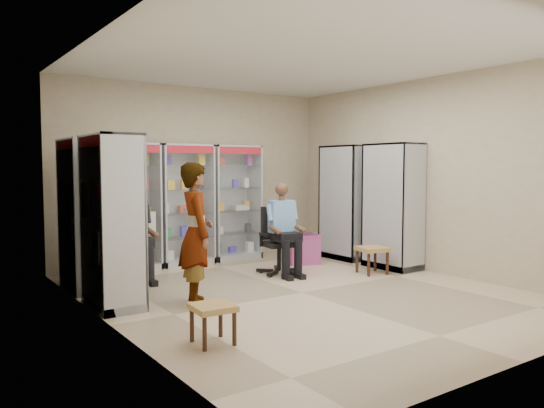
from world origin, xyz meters
TOP-DOWN VIEW (x-y plane):
  - floor at (0.00, 0.00)m, footprint 6.00×6.00m
  - room_shell at (0.00, 0.00)m, footprint 5.02×6.02m
  - cabinet_back_left at (-1.30, 2.73)m, footprint 0.90×0.50m
  - cabinet_back_mid at (-0.35, 2.73)m, footprint 0.90×0.50m
  - cabinet_back_right at (0.60, 2.73)m, footprint 0.90×0.50m
  - cabinet_right_far at (2.23, 1.60)m, footprint 0.90×0.50m
  - cabinet_right_near at (2.23, 0.50)m, footprint 0.90×0.50m
  - cabinet_left_far at (-2.23, 1.80)m, footprint 0.90×0.50m
  - cabinet_left_near at (-2.23, 0.70)m, footprint 0.90×0.50m
  - wooden_chair at (-1.55, 2.00)m, footprint 0.42×0.42m
  - seated_customer at (-1.55, 1.95)m, footprint 0.44×0.60m
  - office_chair at (0.47, 1.17)m, footprint 0.64×0.64m
  - seated_shopkeeper at (0.47, 1.12)m, footprint 0.51×0.65m
  - pink_trunk at (1.30, 1.67)m, footprint 0.64×0.63m
  - tea_glass at (1.29, 1.67)m, footprint 0.07×0.07m
  - woven_stool_a at (1.64, 0.36)m, footprint 0.49×0.49m
  - woven_stool_b at (-1.90, -1.10)m, footprint 0.39×0.39m
  - standing_man at (-1.36, 0.30)m, footprint 0.53×0.69m

SIDE VIEW (x-z plane):
  - floor at x=0.00m, z-range 0.00..0.00m
  - woven_stool_b at x=-1.90m, z-range 0.00..0.37m
  - woven_stool_a at x=1.64m, z-range 0.00..0.41m
  - pink_trunk at x=1.30m, z-range 0.00..0.49m
  - wooden_chair at x=-1.55m, z-range 0.00..0.94m
  - office_chair at x=0.47m, z-range 0.00..1.02m
  - tea_glass at x=1.29m, z-range 0.49..0.60m
  - seated_shopkeeper at x=0.47m, z-range 0.00..1.30m
  - seated_customer at x=-1.55m, z-range 0.00..1.34m
  - standing_man at x=-1.36m, z-range 0.00..1.68m
  - cabinet_back_left at x=-1.30m, z-range 0.00..2.00m
  - cabinet_back_mid at x=-0.35m, z-range 0.00..2.00m
  - cabinet_back_right at x=0.60m, z-range 0.00..2.00m
  - cabinet_right_far at x=2.23m, z-range 0.00..2.00m
  - cabinet_right_near at x=2.23m, z-range 0.00..2.00m
  - cabinet_left_far at x=-2.23m, z-range 0.00..2.00m
  - cabinet_left_near at x=-2.23m, z-range 0.00..2.00m
  - room_shell at x=0.00m, z-range 0.46..3.47m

